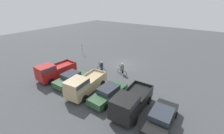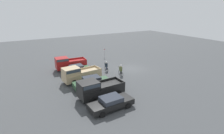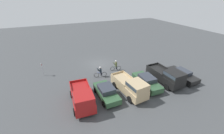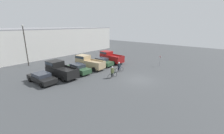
# 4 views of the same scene
# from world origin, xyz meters

# --- Properties ---
(ground_plane) EXTENTS (80.00, 80.00, 0.00)m
(ground_plane) POSITION_xyz_m (0.00, 0.00, 0.00)
(ground_plane) COLOR #424447
(sedan_0) EXTENTS (2.12, 4.73, 1.32)m
(sedan_0) POSITION_xyz_m (-9.06, 9.27, 0.67)
(sedan_0) COLOR black
(sedan_0) RESTS_ON ground_plane
(pickup_truck_0) EXTENTS (2.45, 5.37, 2.23)m
(pickup_truck_0) POSITION_xyz_m (-6.27, 9.43, 1.15)
(pickup_truck_0) COLOR black
(pickup_truck_0) RESTS_ON ground_plane
(sedan_1) EXTENTS (2.03, 4.78, 1.47)m
(sedan_1) POSITION_xyz_m (-3.46, 8.94, 0.74)
(sedan_1) COLOR #2D5133
(sedan_1) RESTS_ON ground_plane
(pickup_truck_1) EXTENTS (2.55, 5.52, 2.22)m
(pickup_truck_1) POSITION_xyz_m (-0.71, 9.66, 1.14)
(pickup_truck_1) COLOR tan
(pickup_truck_1) RESTS_ON ground_plane
(sedan_2) EXTENTS (2.03, 4.40, 1.47)m
(sedan_2) POSITION_xyz_m (2.14, 9.04, 0.74)
(sedan_2) COLOR #2D5133
(sedan_2) RESTS_ON ground_plane
(pickup_truck_2) EXTENTS (2.49, 5.05, 2.17)m
(pickup_truck_2) POSITION_xyz_m (4.97, 9.40, 1.12)
(pickup_truck_2) COLOR maroon
(pickup_truck_2) RESTS_ON ground_plane
(cyclist_0) EXTENTS (1.81, 0.53, 1.66)m
(cyclist_0) POSITION_xyz_m (1.19, 4.30, 0.84)
(cyclist_0) COLOR black
(cyclist_0) RESTS_ON ground_plane
(cyclist_1) EXTENTS (1.70, 0.52, 1.72)m
(cyclist_1) POSITION_xyz_m (-1.67, 3.33, 0.87)
(cyclist_1) COLOR black
(cyclist_1) RESTS_ON ground_plane
(fire_lane_sign) EXTENTS (0.13, 0.29, 2.05)m
(fire_lane_sign) POSITION_xyz_m (8.73, 0.67, 1.25)
(fire_lane_sign) COLOR #9E9EA3
(fire_lane_sign) RESTS_ON ground_plane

